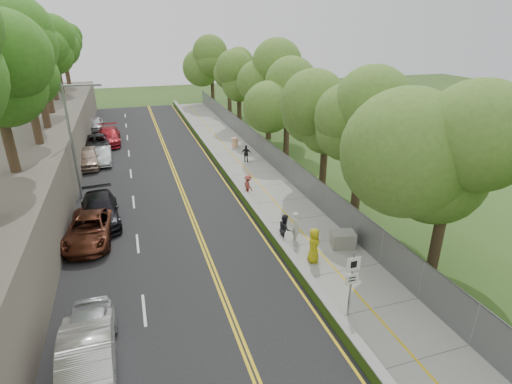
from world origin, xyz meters
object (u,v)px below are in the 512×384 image
object	(u,v)px
streetlight	(74,134)
concrete_block	(343,239)
car_1	(87,367)
person_far	(246,154)
car_0	(89,343)
construction_barrel	(235,143)
signpost	(352,277)
painter_0	(314,245)
car_2	(90,229)

from	to	relation	value
streetlight	concrete_block	world-z (taller)	streetlight
car_1	person_far	distance (m)	24.54
person_far	car_0	bearing A→B (deg)	83.86
streetlight	car_0	distance (m)	16.73
construction_barrel	car_0	bearing A→B (deg)	-116.10
signpost	person_far	bearing A→B (deg)	85.23
streetlight	concrete_block	bearing A→B (deg)	-39.91
car_1	painter_0	world-z (taller)	painter_0
streetlight	car_0	xyz separation A→B (m)	(1.26, -16.24, -3.82)
car_2	car_1	bearing A→B (deg)	-81.35
construction_barrel	person_far	size ratio (longest dim) A/B	0.65
streetlight	car_1	world-z (taller)	streetlight
car_0	signpost	bearing A→B (deg)	-3.84
signpost	car_1	size ratio (longest dim) A/B	0.62
construction_barrel	car_2	size ratio (longest dim) A/B	0.19
car_1	car_2	bearing A→B (deg)	90.97
car_2	painter_0	bearing A→B (deg)	-22.02
concrete_block	person_far	bearing A→B (deg)	93.19
construction_barrel	car_2	world-z (taller)	car_2
construction_barrel	car_0	xyz separation A→B (m)	(-12.22, -24.94, 0.27)
streetlight	construction_barrel	distance (m)	16.56
signpost	car_1	xyz separation A→B (m)	(-10.23, -0.46, -1.09)
concrete_block	painter_0	size ratio (longest dim) A/B	0.68
car_2	person_far	bearing A→B (deg)	46.69
concrete_block	painter_0	bearing A→B (deg)	-158.00
car_2	person_far	world-z (taller)	person_far
signpost	person_far	size ratio (longest dim) A/B	1.99
painter_0	car_2	bearing A→B (deg)	84.19
signpost	car_2	world-z (taller)	signpost
car_1	car_2	distance (m)	10.67
signpost	car_1	bearing A→B (deg)	-177.43
car_2	painter_0	distance (m)	12.61
construction_barrel	car_1	xyz separation A→B (m)	(-12.21, -26.18, 0.32)
person_far	construction_barrel	bearing A→B (deg)	-68.08
painter_0	person_far	world-z (taller)	painter_0
signpost	car_0	xyz separation A→B (m)	(-10.25, 0.77, -1.14)
car_2	person_far	distance (m)	16.48
painter_0	signpost	bearing A→B (deg)	-163.18
streetlight	car_0	size ratio (longest dim) A/B	1.74
concrete_block	car_1	bearing A→B (deg)	-156.30
streetlight	car_0	bearing A→B (deg)	-85.55
concrete_block	painter_0	world-z (taller)	painter_0
car_1	person_far	xyz separation A→B (m)	(11.98, 21.42, -0.04)
construction_barrel	painter_0	xyz separation A→B (m)	(-1.57, -21.43, 0.44)
signpost	concrete_block	size ratio (longest dim) A/B	2.41
concrete_block	car_1	world-z (taller)	car_1
construction_barrel	car_0	world-z (taller)	car_0
streetlight	person_far	distance (m)	14.35
concrete_block	construction_barrel	bearing A→B (deg)	91.83
streetlight	person_far	xyz separation A→B (m)	(13.26, 3.94, -3.81)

